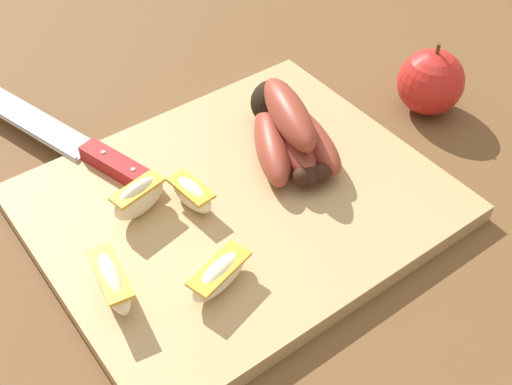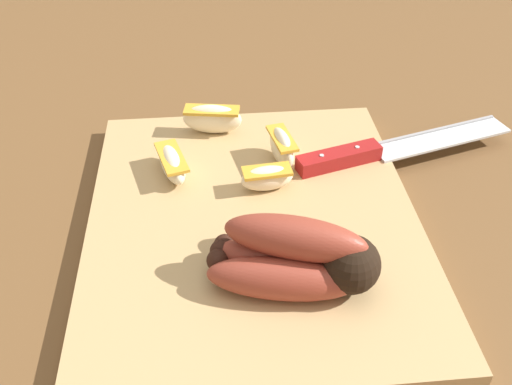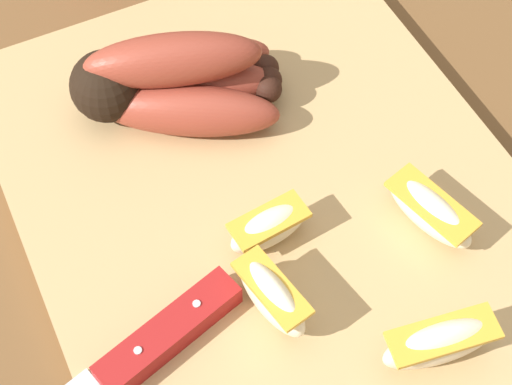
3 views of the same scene
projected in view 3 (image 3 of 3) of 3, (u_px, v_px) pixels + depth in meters
name	position (u px, v px, depth m)	size (l,w,h in m)	color
ground_plane	(291.00, 191.00, 0.57)	(6.00, 6.00, 0.00)	brown
cutting_board	(264.00, 188.00, 0.56)	(0.40, 0.34, 0.02)	tan
banana_bunch	(174.00, 82.00, 0.57)	(0.12, 0.15, 0.07)	black
apple_wedge_near	(269.00, 227.00, 0.51)	(0.03, 0.06, 0.03)	#F4E5C1
apple_wedge_middle	(430.00, 211.00, 0.52)	(0.07, 0.04, 0.03)	#F4E5C1
apple_wedge_far	(272.00, 297.00, 0.48)	(0.06, 0.03, 0.04)	#F4E5C1
apple_wedge_extra	(440.00, 343.00, 0.46)	(0.03, 0.07, 0.04)	#F4E5C1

